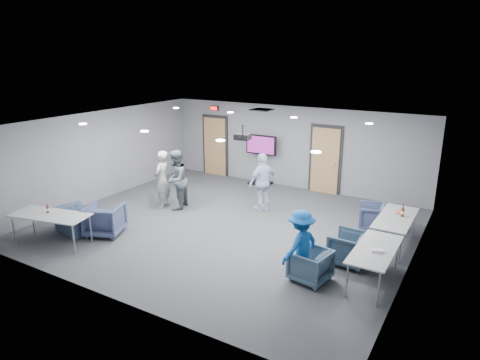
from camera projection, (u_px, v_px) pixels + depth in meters
The scene contains 29 objects.
floor at pixel (227, 226), 11.20m from camera, with size 9.00×9.00×0.00m, color #313338.
ceiling at pixel (226, 123), 10.42m from camera, with size 9.00×9.00×0.00m, color white.
wall_back at pixel (291, 147), 14.11m from camera, with size 9.00×0.02×2.70m, color slate.
wall_front at pixel (105, 231), 7.51m from camera, with size 9.00×0.02×2.70m, color slate.
wall_left at pixel (102, 155), 13.00m from camera, with size 0.02×8.00×2.70m, color slate.
wall_right at pixel (415, 208), 8.62m from camera, with size 0.02×8.00×2.70m, color slate.
door_left at pixel (215, 146), 15.62m from camera, with size 1.06×0.17×2.24m.
door_right at pixel (325, 160), 13.57m from camera, with size 1.06×0.17×2.24m.
exit_sign at pixel (214, 108), 15.20m from camera, with size 0.32×0.08×0.16m.
hvac_diffuser at pixel (262, 110), 12.98m from camera, with size 0.60×0.60×0.03m, color black.
downlights at pixel (226, 124), 10.43m from camera, with size 6.18×3.78×0.02m.
person_a at pixel (162, 180), 12.31m from camera, with size 0.62×0.40×1.69m, color gray.
person_b at pixel (176, 180), 12.20m from camera, with size 0.84×0.66×1.73m, color #4C565C.
person_c at pixel (263, 182), 12.10m from camera, with size 0.98×0.41×1.67m, color #C6DBFF.
person_d at pixel (300, 245), 8.37m from camera, with size 0.94×0.54×1.46m, color #1852A0.
chair_right_a at pixel (373, 217), 10.91m from camera, with size 0.71×0.73×0.66m, color #3D4669.
chair_right_b at pixel (349, 248), 9.10m from camera, with size 0.76×0.78×0.71m, color #314455.
chair_right_c at pixel (310, 265), 8.43m from camera, with size 0.70×0.72×0.66m, color #3B5166.
chair_front_a at pixel (105, 220), 10.57m from camera, with size 0.83×0.86×0.78m, color #3D4769.
chair_front_b at pixel (75, 220), 10.71m from camera, with size 0.98×0.85×0.63m, color #35455C.
table_right_a at pixel (396, 219), 9.82m from camera, with size 0.75×1.80×0.73m.
table_right_b at pixel (375, 251), 8.25m from camera, with size 0.73×1.76×0.73m.
table_front_left at pixel (51, 216), 9.98m from camera, with size 1.97×1.16×0.73m.
bottle_front at pixel (48, 209), 10.05m from camera, with size 0.06×0.06×0.23m.
bottle_right at pixel (403, 212), 9.81m from camera, with size 0.08×0.08×0.30m.
snack_box at pixel (400, 213), 10.02m from camera, with size 0.16×0.11×0.04m, color #D76635.
wrapper at pixel (377, 250), 8.10m from camera, with size 0.22×0.15×0.05m, color silver.
tv_stand at pixel (261, 157), 14.50m from camera, with size 1.11×0.53×1.70m.
projector at pixel (243, 137), 10.33m from camera, with size 0.40×0.37×0.36m.
Camera 1 is at (5.57, -8.77, 4.36)m, focal length 32.00 mm.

